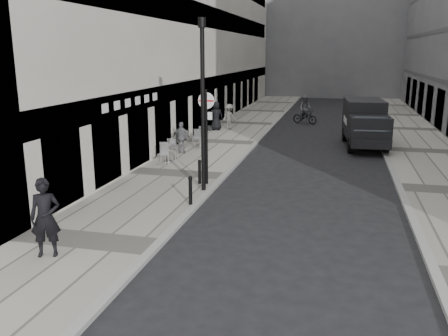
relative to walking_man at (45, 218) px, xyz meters
The scene contains 17 objects.
ground 3.06m from the walking_man, 32.63° to the right, with size 120.00×120.00×0.00m, color black.
sidewalk 16.51m from the walking_man, 88.64° to the left, with size 4.00×60.00×0.12m, color #9E9A8F.
far_sidewalk 20.05m from the walking_man, 55.33° to the left, with size 4.00×60.00×0.12m, color #9E9A8F.
building_far 55.49m from the walking_man, 85.91° to the left, with size 24.00×16.00×22.00m, color slate.
walking_man is the anchor object (origin of this frame).
sign_post 7.89m from the walking_man, 74.55° to the left, with size 0.63×0.09×3.67m.
lamppost 7.38m from the walking_man, 71.67° to the left, with size 0.28×0.28×6.20m.
bollard_near 7.66m from the walking_man, 76.44° to the left, with size 0.12×0.12×0.90m, color black.
bollard_far 5.36m from the walking_man, 65.13° to the left, with size 0.12×0.12×0.92m, color black.
panel_van 19.35m from the walking_man, 64.34° to the left, with size 2.44×5.60×2.57m.
cyclist 26.00m from the walking_man, 80.00° to the left, with size 2.02×1.37×2.06m.
pedestrian_a 12.81m from the walking_man, 93.39° to the left, with size 0.94×0.39×1.61m, color slate.
pedestrian_b 21.04m from the walking_man, 90.44° to the left, with size 1.08×0.62×1.67m, color #A29C95.
pedestrian_c 20.40m from the walking_man, 92.60° to the left, with size 0.92×0.60×1.89m, color black.
cafe_table_near 10.84m from the walking_man, 94.03° to the left, with size 0.79×1.78×1.01m.
cafe_table_mid 14.95m from the walking_man, 91.56° to the left, with size 0.78×1.75×1.00m.
cafe_table_far 14.20m from the walking_man, 94.88° to the left, with size 0.69×1.57×0.89m.
Camera 1 is at (4.59, -8.26, 5.14)m, focal length 38.00 mm.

